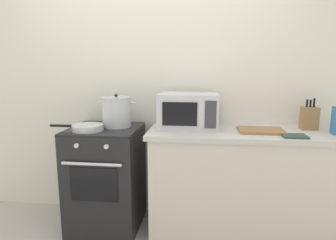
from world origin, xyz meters
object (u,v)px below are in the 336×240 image
stock_pot (117,112)px  stove (106,178)px  knife_block (309,118)px  oven_mitt (294,136)px  frying_pan (87,128)px  microwave (188,111)px  cutting_board (261,130)px

stock_pot → stove: bearing=-146.9°
stove → knife_block: bearing=4.6°
stove → oven_mitt: bearing=-5.9°
stove → frying_pan: frying_pan is taller
stock_pot → frying_pan: stock_pot is taller
stove → oven_mitt: (1.54, -0.16, 0.47)m
stock_pot → microwave: bearing=1.6°
knife_block → frying_pan: bearing=-171.7°
knife_block → oven_mitt: size_ratio=1.47×
microwave → oven_mitt: size_ratio=2.78×
cutting_board → stock_pot: bearing=177.2°
oven_mitt → knife_block: bearing=56.1°
cutting_board → oven_mitt: size_ratio=2.00×
oven_mitt → stove: bearing=174.1°
frying_pan → oven_mitt: bearing=-1.1°
oven_mitt → cutting_board: bearing=143.5°
stove → frying_pan: size_ratio=2.01×
cutting_board → knife_block: bearing=18.5°
stock_pot → knife_block: bearing=2.8°
microwave → oven_mitt: microwave is taller
stock_pot → oven_mitt: bearing=-8.7°
microwave → cutting_board: bearing=-7.4°
stock_pot → knife_block: 1.65m
microwave → cutting_board: size_ratio=1.39×
oven_mitt → frying_pan: bearing=178.9°
microwave → stove: bearing=-173.8°
knife_block → microwave: bearing=-176.5°
oven_mitt → microwave: bearing=163.7°
stove → frying_pan: (-0.10, -0.13, 0.48)m
stock_pot → cutting_board: (1.23, -0.06, -0.12)m
microwave → knife_block: bearing=3.5°
stove → cutting_board: 1.40m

